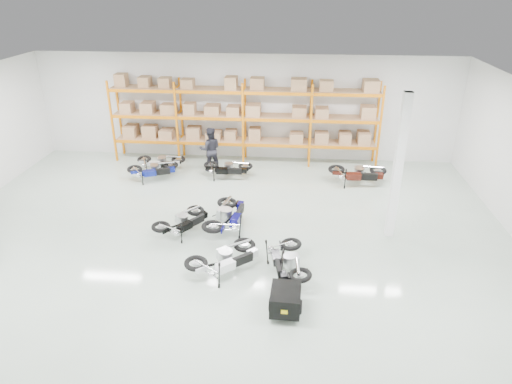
# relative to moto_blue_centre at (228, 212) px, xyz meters

# --- Properties ---
(room) EXTENTS (18.00, 18.00, 18.00)m
(room) POSITION_rel_moto_blue_centre_xyz_m (-0.12, -0.43, 1.64)
(room) COLOR #A8BBAA
(room) RESTS_ON ground
(pallet_rack) EXTENTS (11.28, 0.98, 3.62)m
(pallet_rack) POSITION_rel_moto_blue_centre_xyz_m (-0.12, 6.02, 1.65)
(pallet_rack) COLOR orange
(pallet_rack) RESTS_ON ground
(structural_column) EXTENTS (0.25, 0.25, 4.50)m
(structural_column) POSITION_rel_moto_blue_centre_xyz_m (5.08, 0.07, 1.64)
(structural_column) COLOR white
(structural_column) RESTS_ON ground
(moto_blue_centre) EXTENTS (1.23, 2.09, 1.28)m
(moto_blue_centre) POSITION_rel_moto_blue_centre_xyz_m (0.00, 0.00, 0.00)
(moto_blue_centre) COLOR #0A0852
(moto_blue_centre) RESTS_ON ground
(moto_silver_left) EXTENTS (2.02, 1.92, 1.21)m
(moto_silver_left) POSITION_rel_moto_blue_centre_xyz_m (0.28, -2.37, -0.04)
(moto_silver_left) COLOR silver
(moto_silver_left) RESTS_ON ground
(moto_black_far_left) EXTENTS (1.68, 1.87, 1.10)m
(moto_black_far_left) POSITION_rel_moto_blue_centre_xyz_m (-1.36, -0.35, -0.09)
(moto_black_far_left) COLOR black
(moto_black_far_left) RESTS_ON ground
(moto_touring_right) EXTENTS (1.18, 1.92, 1.16)m
(moto_touring_right) POSITION_rel_moto_blue_centre_xyz_m (1.94, -2.28, -0.06)
(moto_touring_right) COLOR black
(moto_touring_right) RESTS_ON ground
(trailer) EXTENTS (0.79, 1.51, 0.63)m
(trailer) POSITION_rel_moto_blue_centre_xyz_m (1.94, -3.88, -0.24)
(trailer) COLOR black
(trailer) RESTS_ON ground
(moto_back_a) EXTENTS (1.92, 1.44, 1.12)m
(moto_back_a) POSITION_rel_moto_blue_centre_xyz_m (-3.50, 3.70, -0.08)
(moto_back_a) COLOR navy
(moto_back_a) RESTS_ON ground
(moto_back_b) EXTENTS (1.78, 0.99, 1.11)m
(moto_back_b) POSITION_rel_moto_blue_centre_xyz_m (-3.47, 4.56, -0.08)
(moto_back_b) COLOR silver
(moto_back_b) RESTS_ON ground
(moto_back_c) EXTENTS (1.71, 0.86, 1.10)m
(moto_back_c) POSITION_rel_moto_blue_centre_xyz_m (-0.61, 4.14, -0.09)
(moto_back_c) COLOR black
(moto_back_c) RESTS_ON ground
(moto_back_d) EXTENTS (1.95, 0.98, 1.25)m
(moto_back_d) POSITION_rel_moto_blue_centre_xyz_m (4.53, 3.94, -0.02)
(moto_back_d) COLOR #3C120C
(moto_back_d) RESTS_ON ground
(person_back) EXTENTS (1.01, 0.86, 1.85)m
(person_back) POSITION_rel_moto_blue_centre_xyz_m (-1.40, 4.82, 0.32)
(person_back) COLOR black
(person_back) RESTS_ON ground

